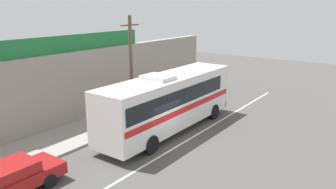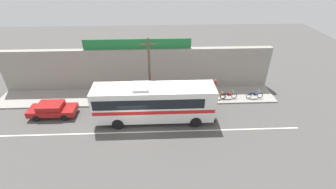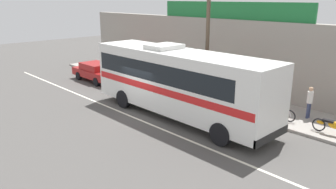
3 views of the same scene
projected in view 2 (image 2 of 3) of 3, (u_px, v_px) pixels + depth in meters
ground_plane at (134, 127)px, 21.75m from camera, size 70.00×70.00×0.00m
sidewalk_slab at (138, 96)px, 26.16m from camera, size 30.00×3.60×0.14m
storefront_facade at (138, 69)px, 26.78m from camera, size 30.00×0.70×4.80m
storefront_billboard at (137, 44)px, 25.26m from camera, size 11.60×0.12×1.10m
road_center_stripe at (134, 132)px, 21.07m from camera, size 30.00×0.14×0.01m
intercity_bus at (153, 101)px, 21.61m from camera, size 11.05×2.69×3.78m
parked_car at (52, 109)px, 22.88m from camera, size 4.45×1.91×1.37m
utility_pole at (149, 72)px, 23.03m from camera, size 1.60×0.22×7.01m
motorcycle_blue at (254, 95)px, 25.49m from camera, size 1.84×0.56×0.94m
motorcycle_purple at (217, 96)px, 25.33m from camera, size 1.87×0.56×0.94m
motorcycle_red at (192, 96)px, 25.35m from camera, size 1.85×0.56×0.94m
motorcycle_black at (228, 95)px, 25.44m from camera, size 1.88×0.56×0.94m
pedestrian_near_shop at (215, 85)px, 26.16m from camera, size 0.30×0.48×1.70m
pedestrian_far_right at (200, 85)px, 26.15m from camera, size 0.30×0.48×1.67m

